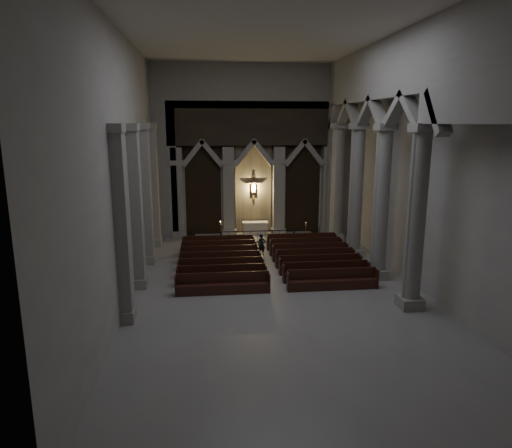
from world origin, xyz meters
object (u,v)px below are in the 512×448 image
Objects in this scene: altar_rail at (258,235)px; candle_stand_right at (306,236)px; candle_stand_left at (221,237)px; worshipper at (262,245)px; pews at (268,262)px; altar at (255,228)px.

candle_stand_right reaches higher than altar_rail.
candle_stand_left is 1.12× the size of candle_stand_right.
candle_stand_right is at bearing 31.50° from worshipper.
pews is 2.55m from worshipper.
candle_stand_right is at bearing 9.18° from altar_rail.
worshipper is (-3.46, -3.12, 0.31)m from candle_stand_right.
candle_stand_left reaches higher than candle_stand_right.
altar_rail is 3.76× the size of candle_stand_right.
pews is at bearing -67.48° from candle_stand_left.
altar_rail is at bearing 78.09° from worshipper.
altar is at bearing 89.51° from pews.
worshipper is at bearing -91.39° from altar_rail.
candle_stand_left is 1.11× the size of worshipper.
worshipper reaches higher than altar.
altar_rail is (-0.06, -2.18, 0.03)m from altar.
candle_stand_left reaches higher than worshipper.
candle_stand_right reaches higher than altar.
candle_stand_left reaches higher than altar_rail.
pews is (2.47, -5.97, -0.08)m from candle_stand_left.
candle_stand_left reaches higher than altar.
worshipper is (-0.06, -2.57, 0.02)m from altar_rail.
candle_stand_right is at bearing 58.96° from pews.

